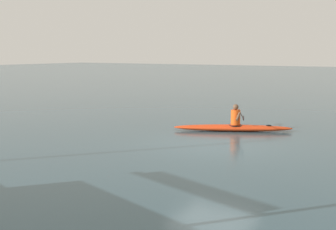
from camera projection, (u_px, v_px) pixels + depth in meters
The scene contains 3 objects.
ground_plane at pixel (214, 146), 13.96m from camera, with size 160.00×160.00×0.00m, color #334C56.
kayak at pixel (233, 128), 16.57m from camera, with size 4.17×2.54×0.24m.
kayaker at pixel (236, 116), 16.50m from camera, with size 1.11×2.09×0.77m.
Camera 1 is at (-6.01, 12.38, 2.93)m, focal length 47.51 mm.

